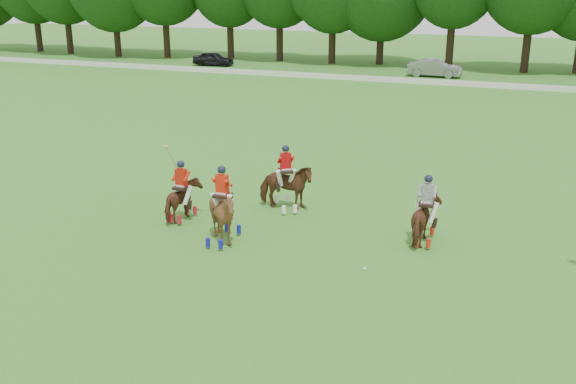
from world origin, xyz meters
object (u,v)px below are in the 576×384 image
(car_left, at_px, (213,59))
(car_mid, at_px, (435,68))
(polo_red_c, at_px, (223,215))
(polo_stripe_a, at_px, (426,219))
(polo_ball, at_px, (365,269))
(polo_red_a, at_px, (182,200))
(polo_red_b, at_px, (286,187))

(car_left, height_order, car_mid, car_mid)
(car_left, relative_size, polo_red_c, 1.59)
(car_mid, distance_m, polo_stripe_a, 37.96)
(polo_ball, bearing_deg, polo_red_c, 175.04)
(car_mid, relative_size, polo_ball, 50.66)
(car_left, distance_m, polo_red_c, 45.02)
(polo_red_c, xyz_separation_m, polo_ball, (4.66, -0.40, -0.88))
(polo_red_a, relative_size, polo_red_b, 1.12)
(polo_stripe_a, bearing_deg, polo_red_c, -159.18)
(polo_stripe_a, bearing_deg, car_mid, 98.51)
(polo_ball, bearing_deg, car_mid, 96.24)
(car_left, xyz_separation_m, car_mid, (21.34, 0.00, 0.07))
(car_mid, relative_size, polo_red_b, 1.92)
(car_mid, relative_size, polo_stripe_a, 2.05)
(polo_red_b, distance_m, polo_stripe_a, 5.35)
(polo_stripe_a, xyz_separation_m, polo_ball, (-1.23, -2.64, -0.75))
(car_mid, relative_size, polo_red_a, 1.72)
(polo_stripe_a, bearing_deg, polo_red_b, 165.75)
(polo_red_c, bearing_deg, car_left, 117.92)
(car_mid, xyz_separation_m, polo_ball, (4.39, -40.19, -0.71))
(car_left, height_order, polo_stripe_a, polo_stripe_a)
(polo_stripe_a, bearing_deg, polo_ball, -114.93)
(car_left, xyz_separation_m, polo_ball, (25.74, -40.19, -0.63))
(polo_red_a, bearing_deg, car_mid, 86.36)
(car_left, xyz_separation_m, polo_red_a, (18.89, -38.51, 0.07))
(polo_red_c, height_order, polo_stripe_a, polo_red_c)
(car_left, bearing_deg, polo_stripe_a, -150.32)
(polo_stripe_a, distance_m, polo_ball, 3.01)
(car_mid, bearing_deg, polo_red_c, 179.93)
(car_left, height_order, polo_red_c, polo_red_c)
(car_mid, bearing_deg, car_left, 90.30)
(polo_ball, bearing_deg, polo_red_a, 166.27)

